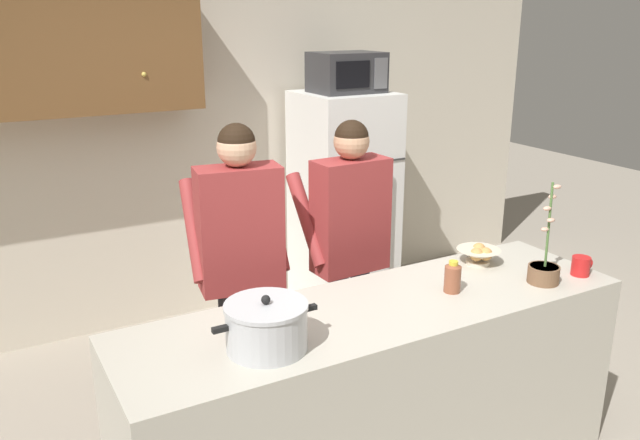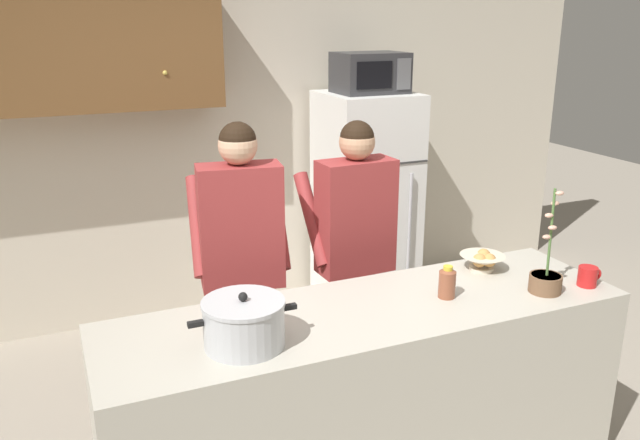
# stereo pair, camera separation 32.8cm
# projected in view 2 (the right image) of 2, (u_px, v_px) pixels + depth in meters

# --- Properties ---
(back_wall_unit) EXTENTS (6.00, 0.48, 2.60)m
(back_wall_unit) POSITION_uv_depth(u_px,v_px,m) (187.00, 119.00, 4.57)
(back_wall_unit) COLOR beige
(back_wall_unit) RESTS_ON ground
(kitchen_island) EXTENTS (2.38, 0.68, 0.92)m
(kitchen_island) POSITION_uv_depth(u_px,v_px,m) (367.00, 399.00, 3.02)
(kitchen_island) COLOR #BCB7A8
(kitchen_island) RESTS_ON ground
(refrigerator) EXTENTS (0.64, 0.68, 1.63)m
(refrigerator) POSITION_uv_depth(u_px,v_px,m) (366.00, 203.00, 4.88)
(refrigerator) COLOR white
(refrigerator) RESTS_ON ground
(microwave) EXTENTS (0.48, 0.37, 0.28)m
(microwave) POSITION_uv_depth(u_px,v_px,m) (370.00, 73.00, 4.57)
(microwave) COLOR #2D2D30
(microwave) RESTS_ON refrigerator
(person_near_pot) EXTENTS (0.55, 0.48, 1.66)m
(person_near_pot) POSITION_uv_depth(u_px,v_px,m) (241.00, 242.00, 3.36)
(person_near_pot) COLOR black
(person_near_pot) RESTS_ON ground
(person_by_sink) EXTENTS (0.51, 0.43, 1.63)m
(person_by_sink) POSITION_uv_depth(u_px,v_px,m) (355.00, 232.00, 3.58)
(person_by_sink) COLOR #33384C
(person_by_sink) RESTS_ON ground
(cooking_pot) EXTENTS (0.44, 0.33, 0.23)m
(cooking_pot) POSITION_uv_depth(u_px,v_px,m) (244.00, 323.00, 2.53)
(cooking_pot) COLOR silver
(cooking_pot) RESTS_ON kitchen_island
(coffee_mug) EXTENTS (0.13, 0.09, 0.10)m
(coffee_mug) POSITION_uv_depth(u_px,v_px,m) (588.00, 276.00, 3.11)
(coffee_mug) COLOR red
(coffee_mug) RESTS_ON kitchen_island
(bread_bowl) EXTENTS (0.23, 0.23, 0.10)m
(bread_bowl) POSITION_uv_depth(u_px,v_px,m) (483.00, 261.00, 3.29)
(bread_bowl) COLOR beige
(bread_bowl) RESTS_ON kitchen_island
(bottle_near_edge) EXTENTS (0.08, 0.08, 0.15)m
(bottle_near_edge) POSITION_uv_depth(u_px,v_px,m) (447.00, 282.00, 2.97)
(bottle_near_edge) COLOR brown
(bottle_near_edge) RESTS_ON kitchen_island
(potted_orchid) EXTENTS (0.15, 0.15, 0.50)m
(potted_orchid) POSITION_uv_depth(u_px,v_px,m) (546.00, 278.00, 3.03)
(potted_orchid) COLOR brown
(potted_orchid) RESTS_ON kitchen_island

